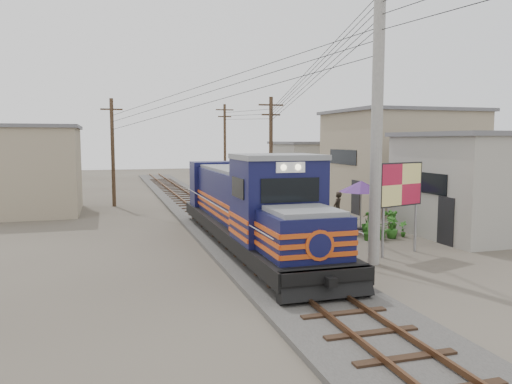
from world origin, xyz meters
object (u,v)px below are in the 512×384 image
object	(u,v)px
vendor	(338,209)
locomotive	(249,208)
market_umbrella	(361,187)
billboard	(401,187)

from	to	relation	value
vendor	locomotive	bearing A→B (deg)	-7.51
market_umbrella	vendor	bearing A→B (deg)	110.00
billboard	market_umbrella	distance (m)	5.32
billboard	vendor	distance (m)	6.86
market_umbrella	vendor	world-z (taller)	market_umbrella
billboard	market_umbrella	world-z (taller)	billboard
locomotive	vendor	size ratio (longest dim) A/B	8.71
locomotive	billboard	xyz separation A→B (m)	(5.17, -2.69, 0.94)
market_umbrella	vendor	size ratio (longest dim) A/B	1.50
locomotive	market_umbrella	bearing A→B (deg)	21.35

